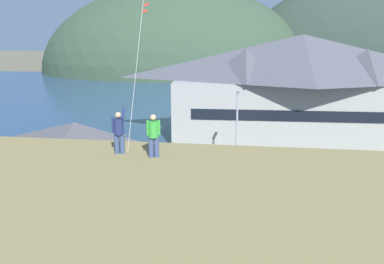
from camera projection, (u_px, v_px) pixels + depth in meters
ground_plane at (179, 223)px, 24.13m from camera, size 600.00×600.00×0.00m
parking_lot_pad at (190, 192)px, 28.93m from camera, size 40.00×20.00×0.10m
bay_water at (226, 92)px, 81.80m from camera, size 360.00×84.00×0.03m
far_hill_west_ridge at (175, 71)px, 134.70m from camera, size 92.41×74.32×57.43m
harbor_lodge at (300, 85)px, 42.61m from camera, size 29.80×13.02×11.79m
storage_shed_near_lot at (76, 149)px, 31.65m from camera, size 8.08×4.58×4.70m
storage_shed_waterside at (205, 115)px, 45.04m from camera, size 5.78×5.25×4.79m
wharf_dock at (214, 111)px, 58.79m from camera, size 3.20×14.58×0.70m
moored_boat_wharfside at (194, 108)px, 59.66m from camera, size 1.80×5.60×2.16m
moored_boat_outer_mooring at (235, 112)px, 56.32m from camera, size 2.32×5.93×2.16m
moored_boat_inner_slip at (195, 105)px, 62.11m from camera, size 2.58×6.87×2.16m
parked_car_back_row_left at (207, 213)px, 23.12m from camera, size 4.33×2.32×1.82m
parked_car_mid_row_far at (220, 169)px, 30.90m from camera, size 4.28×2.22×1.82m
parked_car_mid_row_center at (336, 212)px, 23.30m from camera, size 4.22×2.10×1.82m
parked_car_front_row_end at (328, 179)px, 28.66m from camera, size 4.22×2.09×1.82m
parked_car_corner_spot at (156, 166)px, 31.70m from camera, size 4.34×2.34×1.82m
parked_car_lone_by_shed at (99, 207)px, 23.93m from camera, size 4.21×2.08×1.82m
parked_car_back_row_right at (6, 165)px, 31.94m from camera, size 4.21×2.07×1.82m
parking_light_pole at (237, 126)px, 32.86m from camera, size 0.24×0.78×6.83m
person_kite_flyer at (119, 131)px, 15.50m from camera, size 0.52×0.69×1.86m
person_companion at (153, 134)px, 15.02m from camera, size 0.53×0.40×1.74m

